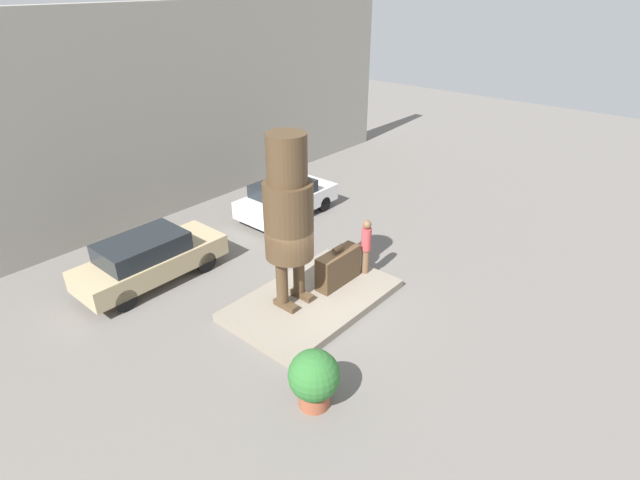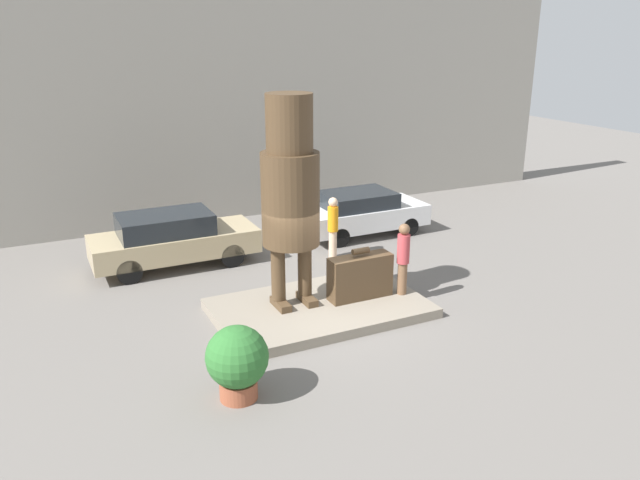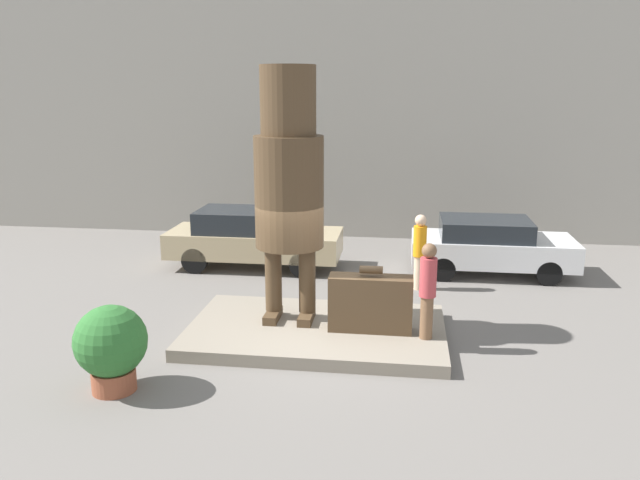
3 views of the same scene
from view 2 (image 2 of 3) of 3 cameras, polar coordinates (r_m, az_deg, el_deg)
ground_plane at (r=14.77m, az=-0.04°, el=-6.67°), size 60.00×60.00×0.00m
pedestal at (r=14.72m, az=-0.04°, el=-6.26°), size 4.87×3.00×0.23m
building_backdrop at (r=21.59m, az=-10.27°, el=11.77°), size 28.00×0.60×7.66m
statue_figure at (r=13.80m, az=-2.73°, el=4.98°), size 1.31×1.31×4.83m
giant_suitcase at (r=14.84m, az=3.68°, el=-3.36°), size 1.55×0.48×1.25m
tourist at (r=14.99m, az=7.61°, el=-1.46°), size 0.30×0.30×1.78m
parked_car_tan at (r=17.79m, az=-13.37°, el=0.14°), size 4.53×1.73×1.55m
parked_car_white at (r=20.12m, az=3.82°, el=2.59°), size 4.06×1.81×1.43m
planter_pot at (r=11.35m, az=-7.57°, el=-10.84°), size 1.13×1.13×1.40m
worker_hivis at (r=17.94m, az=1.19°, el=1.38°), size 0.31×0.31×1.80m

